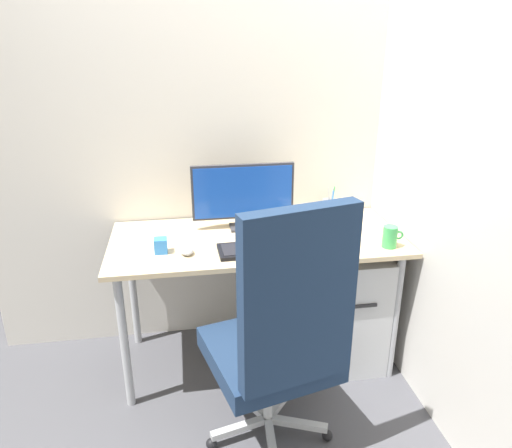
% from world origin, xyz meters
% --- Properties ---
extents(ground_plane, '(8.00, 8.00, 0.00)m').
position_xyz_m(ground_plane, '(0.00, 0.00, 0.00)').
color(ground_plane, '#4C4C51').
extents(wall_back, '(2.91, 0.04, 2.80)m').
position_xyz_m(wall_back, '(0.00, 0.36, 1.40)').
color(wall_back, silver).
rests_on(wall_back, ground_plane).
extents(wall_side_right, '(0.04, 2.07, 2.80)m').
position_xyz_m(wall_side_right, '(0.78, -0.20, 1.40)').
color(wall_side_right, silver).
rests_on(wall_side_right, ground_plane).
extents(desk, '(1.51, 0.67, 0.76)m').
position_xyz_m(desk, '(0.00, 0.00, 0.68)').
color(desk, '#D1B78C').
rests_on(desk, ground_plane).
extents(office_chair, '(0.61, 0.64, 1.19)m').
position_xyz_m(office_chair, '(-0.01, -0.66, 0.60)').
color(office_chair, black).
rests_on(office_chair, ground_plane).
extents(filing_cabinet, '(0.40, 0.54, 0.67)m').
position_xyz_m(filing_cabinet, '(0.47, -0.02, 0.33)').
color(filing_cabinet, silver).
rests_on(filing_cabinet, ground_plane).
extents(monitor, '(0.55, 0.12, 0.35)m').
position_xyz_m(monitor, '(-0.05, 0.15, 0.95)').
color(monitor, '#333338').
rests_on(monitor, desk).
extents(keyboard, '(0.45, 0.19, 0.02)m').
position_xyz_m(keyboard, '(0.01, -0.17, 0.77)').
color(keyboard, black).
rests_on(keyboard, desk).
extents(mouse, '(0.07, 0.10, 0.04)m').
position_xyz_m(mouse, '(-0.37, -0.15, 0.77)').
color(mouse, '#9EA0A5').
rests_on(mouse, desk).
extents(pen_holder, '(0.09, 0.09, 0.18)m').
position_xyz_m(pen_holder, '(0.46, 0.23, 0.81)').
color(pen_holder, slate).
rests_on(pen_holder, desk).
extents(notebook, '(0.18, 0.24, 0.02)m').
position_xyz_m(notebook, '(0.43, 0.00, 0.77)').
color(notebook, beige).
rests_on(notebook, desk).
extents(coffee_mug, '(0.11, 0.07, 0.11)m').
position_xyz_m(coffee_mug, '(0.63, -0.23, 0.81)').
color(coffee_mug, '#3FAD59').
rests_on(coffee_mug, desk).
extents(desk_clamp_accessory, '(0.06, 0.06, 0.07)m').
position_xyz_m(desk_clamp_accessory, '(-0.49, -0.11, 0.79)').
color(desk_clamp_accessory, '#337FD8').
rests_on(desk_clamp_accessory, desk).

